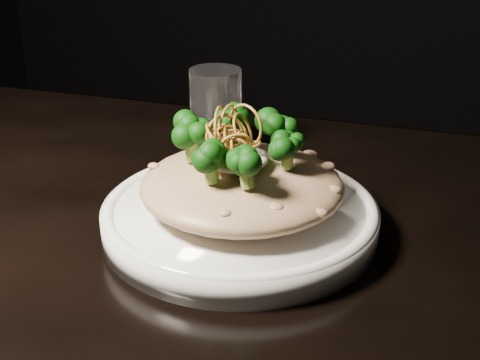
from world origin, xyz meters
name	(u,v)px	position (x,y,z in m)	size (l,w,h in m)	color
table	(232,337)	(0.00, 0.00, 0.67)	(1.10, 0.80, 0.75)	black
plate	(240,218)	(-0.01, 0.06, 0.76)	(0.27, 0.27, 0.03)	white
risotto	(242,185)	(-0.01, 0.06, 0.80)	(0.20, 0.20, 0.04)	brown
broccoli	(242,145)	(-0.01, 0.06, 0.84)	(0.11, 0.11, 0.04)	black
cheese	(236,159)	(-0.01, 0.05, 0.83)	(0.06, 0.06, 0.02)	white
shallots	(233,132)	(-0.02, 0.06, 0.85)	(0.05, 0.05, 0.03)	brown
drinking_glass	(216,114)	(-0.10, 0.23, 0.80)	(0.06, 0.06, 0.11)	silver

